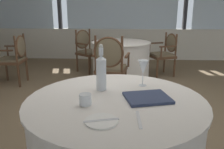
% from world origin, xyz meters
% --- Properties ---
extents(ground_plane, '(14.11, 14.11, 0.00)m').
position_xyz_m(ground_plane, '(0.00, 0.00, 0.00)').
color(ground_plane, '#756047').
extents(window_wall_far, '(10.86, 0.14, 2.80)m').
position_xyz_m(window_wall_far, '(-0.00, 3.57, 1.12)').
color(window_wall_far, silver).
rests_on(window_wall_far, ground_plane).
extents(foreground_table, '(1.25, 1.25, 0.76)m').
position_xyz_m(foreground_table, '(0.02, -1.35, 0.38)').
color(foreground_table, white).
rests_on(foreground_table, ground_plane).
extents(side_plate, '(0.19, 0.19, 0.01)m').
position_xyz_m(side_plate, '(-0.05, -1.70, 0.77)').
color(side_plate, white).
rests_on(side_plate, foreground_table).
extents(butter_knife, '(0.20, 0.07, 0.00)m').
position_xyz_m(butter_knife, '(-0.05, -1.70, 0.77)').
color(butter_knife, silver).
rests_on(butter_knife, foreground_table).
extents(dinner_fork, '(0.03, 0.21, 0.00)m').
position_xyz_m(dinner_fork, '(0.16, -1.66, 0.76)').
color(dinner_fork, silver).
rests_on(dinner_fork, foreground_table).
extents(water_bottle, '(0.08, 0.08, 0.36)m').
position_xyz_m(water_bottle, '(-0.10, -1.17, 0.90)').
color(water_bottle, white).
rests_on(water_bottle, foreground_table).
extents(wine_glass, '(0.09, 0.09, 0.21)m').
position_xyz_m(wine_glass, '(0.23, -1.06, 0.91)').
color(wine_glass, white).
rests_on(wine_glass, foreground_table).
extents(water_tumbler, '(0.08, 0.08, 0.07)m').
position_xyz_m(water_tumbler, '(-0.18, -1.46, 0.80)').
color(water_tumbler, white).
rests_on(water_tumbler, foreground_table).
extents(menu_book, '(0.35, 0.31, 0.02)m').
position_xyz_m(menu_book, '(0.24, -1.35, 0.77)').
color(menu_book, '#2D3856').
rests_on(menu_book, foreground_table).
extents(dining_chair_0_2, '(0.49, 0.55, 0.93)m').
position_xyz_m(dining_chair_0_2, '(-1.94, 1.19, 0.55)').
color(dining_chair_0_2, brown).
rests_on(dining_chair_0_2, ground_plane).
extents(background_table_1, '(1.15, 1.15, 0.76)m').
position_xyz_m(background_table_1, '(0.02, 1.58, 0.38)').
color(background_table_1, white).
rests_on(background_table_1, ground_plane).
extents(dining_chair_1_0, '(0.59, 0.53, 1.00)m').
position_xyz_m(dining_chair_1_0, '(-0.14, 0.58, 0.57)').
color(dining_chair_1_0, brown).
rests_on(dining_chair_1_0, ground_plane).
extents(dining_chair_1_1, '(0.60, 0.63, 0.89)m').
position_xyz_m(dining_chair_1_1, '(0.95, 1.94, 0.52)').
color(dining_chair_1_1, brown).
rests_on(dining_chair_1_1, ground_plane).
extents(dining_chair_1_2, '(0.65, 0.66, 0.94)m').
position_xyz_m(dining_chair_1_2, '(-0.77, 2.21, 0.54)').
color(dining_chair_1_2, brown).
rests_on(dining_chair_1_2, ground_plane).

